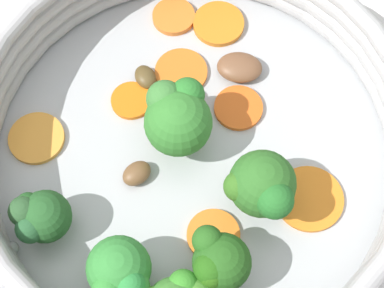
% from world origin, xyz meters
% --- Properties ---
extents(ground_plane, '(4.00, 4.00, 0.00)m').
position_xyz_m(ground_plane, '(0.00, 0.00, 0.00)').
color(ground_plane, white).
extents(skillet, '(0.29, 0.29, 0.02)m').
position_xyz_m(skillet, '(0.00, 0.00, 0.01)').
color(skillet, '#B2B5B7').
rests_on(skillet, ground_plane).
extents(skillet_rim_wall, '(0.30, 0.30, 0.05)m').
position_xyz_m(skillet_rim_wall, '(0.00, 0.00, 0.04)').
color(skillet_rim_wall, '#B2B0B0').
rests_on(skillet_rim_wall, skillet).
extents(skillet_rivet_left, '(0.01, 0.01, 0.01)m').
position_xyz_m(skillet_rivet_left, '(0.13, 0.05, 0.02)').
color(skillet_rivet_left, '#B0B5B6').
rests_on(skillet_rivet_left, skillet).
extents(carrot_slice_0, '(0.05, 0.05, 0.00)m').
position_xyz_m(carrot_slice_0, '(-0.03, -0.10, 0.02)').
color(carrot_slice_0, orange).
rests_on(carrot_slice_0, skillet).
extents(carrot_slice_1, '(0.07, 0.07, 0.00)m').
position_xyz_m(carrot_slice_1, '(-0.08, 0.04, 0.02)').
color(carrot_slice_1, orange).
rests_on(carrot_slice_1, skillet).
extents(carrot_slice_2, '(0.05, 0.05, 0.00)m').
position_xyz_m(carrot_slice_2, '(-0.04, -0.03, 0.02)').
color(carrot_slice_2, orange).
rests_on(carrot_slice_2, skillet).
extents(carrot_slice_3, '(0.05, 0.05, 0.00)m').
position_xyz_m(carrot_slice_3, '(-0.01, 0.06, 0.02)').
color(carrot_slice_3, orange).
rests_on(carrot_slice_3, skillet).
extents(carrot_slice_4, '(0.06, 0.06, 0.00)m').
position_xyz_m(carrot_slice_4, '(0.11, -0.02, 0.02)').
color(carrot_slice_4, orange).
rests_on(carrot_slice_4, skillet).
extents(carrot_slice_5, '(0.05, 0.05, 0.00)m').
position_xyz_m(carrot_slice_5, '(-0.00, -0.11, 0.02)').
color(carrot_slice_5, orange).
rests_on(carrot_slice_5, skillet).
extents(carrot_slice_6, '(0.05, 0.05, 0.00)m').
position_xyz_m(carrot_slice_6, '(0.00, -0.07, 0.02)').
color(carrot_slice_6, orange).
rests_on(carrot_slice_6, skillet).
extents(carrot_slice_7, '(0.04, 0.04, 0.00)m').
position_xyz_m(carrot_slice_7, '(0.04, -0.05, 0.02)').
color(carrot_slice_7, orange).
rests_on(carrot_slice_7, skillet).
extents(carrot_slice_8, '(0.04, 0.04, 0.01)m').
position_xyz_m(carrot_slice_8, '(0.01, -0.03, 0.02)').
color(carrot_slice_8, orange).
rests_on(carrot_slice_8, skillet).
extents(broccoli_floret_1, '(0.04, 0.04, 0.04)m').
position_xyz_m(broccoli_floret_1, '(0.10, 0.04, 0.04)').
color(broccoli_floret_1, '#73A154').
rests_on(broccoli_floret_1, skillet).
extents(broccoli_floret_2, '(0.04, 0.04, 0.05)m').
position_xyz_m(broccoli_floret_2, '(-0.00, 0.09, 0.05)').
color(broccoli_floret_2, '#88AF62').
rests_on(broccoli_floret_2, skillet).
extents(broccoli_floret_3, '(0.05, 0.05, 0.05)m').
position_xyz_m(broccoli_floret_3, '(-0.04, 0.04, 0.05)').
color(broccoli_floret_3, '#8BA960').
rests_on(broccoli_floret_3, skillet).
extents(broccoli_floret_4, '(0.04, 0.04, 0.05)m').
position_xyz_m(broccoli_floret_4, '(0.05, 0.09, 0.05)').
color(broccoli_floret_4, '#7EB75D').
rests_on(broccoli_floret_4, skillet).
extents(broccoli_floret_5, '(0.05, 0.05, 0.05)m').
position_xyz_m(broccoli_floret_5, '(0.01, -0.01, 0.05)').
color(broccoli_floret_5, '#84AD66').
rests_on(broccoli_floret_5, skillet).
extents(mushroom_piece_0, '(0.02, 0.02, 0.01)m').
position_xyz_m(mushroom_piece_0, '(0.03, -0.06, 0.02)').
color(mushroom_piece_0, brown).
rests_on(mushroom_piece_0, skillet).
extents(mushroom_piece_1, '(0.03, 0.02, 0.01)m').
position_xyz_m(mushroom_piece_1, '(0.04, 0.01, 0.02)').
color(mushroom_piece_1, brown).
rests_on(mushroom_piece_1, skillet).
extents(mushroom_piece_2, '(0.04, 0.03, 0.01)m').
position_xyz_m(mushroom_piece_2, '(-0.04, -0.06, 0.02)').
color(mushroom_piece_2, brown).
rests_on(mushroom_piece_2, skillet).
extents(mushroom_piece_3, '(0.03, 0.02, 0.01)m').
position_xyz_m(mushroom_piece_3, '(0.00, -0.04, 0.02)').
color(mushroom_piece_3, brown).
rests_on(mushroom_piece_3, skillet).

